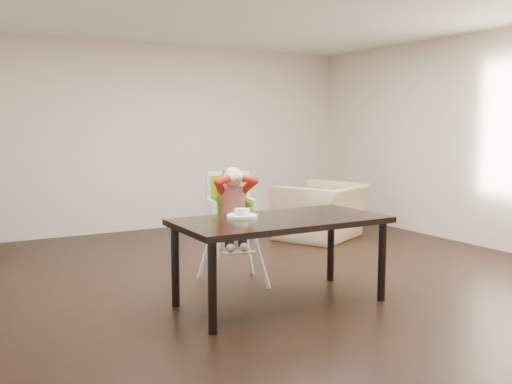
% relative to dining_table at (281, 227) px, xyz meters
% --- Properties ---
extents(ground, '(7.00, 7.00, 0.00)m').
position_rel_dining_table_xyz_m(ground, '(0.46, 0.47, -0.67)').
color(ground, black).
rests_on(ground, ground).
extents(room_walls, '(6.02, 7.02, 2.71)m').
position_rel_dining_table_xyz_m(room_walls, '(0.46, 0.47, 1.18)').
color(room_walls, beige).
rests_on(room_walls, ground).
extents(dining_table, '(1.80, 0.90, 0.75)m').
position_rel_dining_table_xyz_m(dining_table, '(0.00, 0.00, 0.00)').
color(dining_table, black).
rests_on(dining_table, ground).
extents(high_chair, '(0.57, 0.57, 1.14)m').
position_rel_dining_table_xyz_m(high_chair, '(-0.06, 0.79, 0.13)').
color(high_chair, white).
rests_on(high_chair, ground).
extents(plate, '(0.33, 0.33, 0.08)m').
position_rel_dining_table_xyz_m(plate, '(-0.27, 0.19, 0.11)').
color(plate, white).
rests_on(plate, dining_table).
extents(armchair, '(1.35, 1.17, 1.00)m').
position_rel_dining_table_xyz_m(armchair, '(2.00, 2.14, -0.17)').
color(armchair, tan).
rests_on(armchair, ground).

